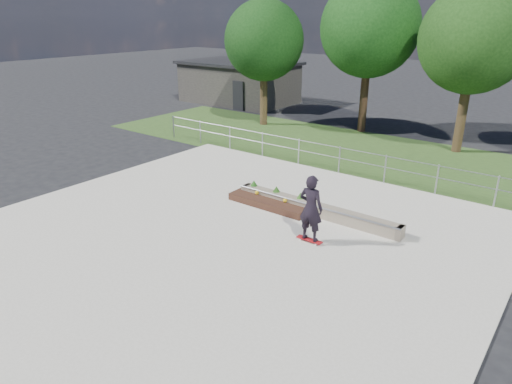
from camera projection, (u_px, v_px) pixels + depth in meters
The scene contains 11 objects.
ground at pixel (220, 239), 13.69m from camera, with size 120.00×120.00×0.00m, color black.
grass_verge at pixel (373, 155), 21.83m from camera, with size 30.00×8.00×0.02m, color #2A451B.
concrete_slab at pixel (220, 238), 13.68m from camera, with size 15.00×15.00×0.06m, color #B0AB9C.
fence at pixel (340, 156), 18.96m from camera, with size 20.06×0.06×1.20m.
building at pixel (239, 82), 34.36m from camera, with size 8.40×5.40×3.00m.
tree_far_left at pixel (264, 41), 26.06m from camera, with size 4.55×4.55×7.15m.
tree_mid_left at pixel (370, 28), 24.15m from camera, with size 5.25×5.25×8.25m.
tree_mid_right at pixel (474, 39), 20.45m from camera, with size 4.90×4.90×7.70m.
grind_ledge at pixel (315, 209), 15.14m from camera, with size 6.00×0.44×0.43m.
planter_bed at pixel (273, 199), 15.99m from camera, with size 3.00×1.20×0.61m.
skateboarder at pixel (311, 208), 13.01m from camera, with size 0.80×0.52×2.07m.
Camera 1 is at (8.27, -9.07, 6.32)m, focal length 32.00 mm.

